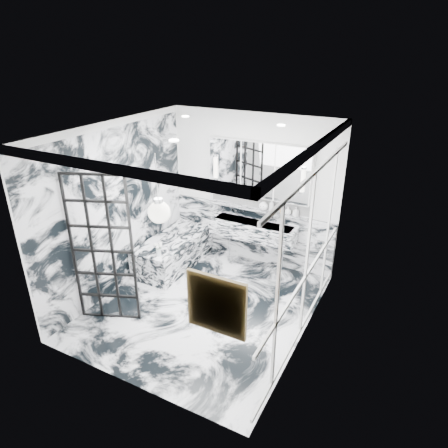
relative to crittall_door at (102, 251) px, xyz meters
The scene contains 25 objects.
floor 1.83m from the crittall_door, 37.98° to the left, with size 3.60×3.60×0.00m, color white.
ceiling 2.20m from the crittall_door, 37.98° to the left, with size 3.60×3.60×0.00m, color white.
wall_back 2.92m from the crittall_door, 67.13° to the left, with size 3.60×3.60×0.00m, color white.
wall_front 1.48m from the crittall_door, 38.96° to the right, with size 3.60×3.60×0.00m, color white.
wall_left 1.03m from the crittall_door, 117.87° to the left, with size 3.60×3.60×0.00m, color white.
wall_right 2.88m from the crittall_door, 17.93° to the left, with size 3.60×3.60×0.00m, color white.
marble_clad_back 2.95m from the crittall_door, 66.93° to the left, with size 3.18×0.05×1.05m, color white.
marble_clad_left 1.01m from the crittall_door, 117.11° to the left, with size 0.02×3.56×2.68m, color white.
panel_molding 2.86m from the crittall_door, 18.05° to the left, with size 0.03×3.40×2.30m, color white.
soap_bottle_a 3.02m from the crittall_door, 59.08° to the left, with size 0.09×0.09×0.23m, color #8C5919.
soap_bottle_b 3.28m from the crittall_door, 52.29° to the left, with size 0.08×0.08×0.17m, color #4C4C51.
soap_bottle_c 3.19m from the crittall_door, 54.31° to the left, with size 0.12×0.12×0.15m, color silver.
face_pot 2.95m from the crittall_door, 61.63° to the left, with size 0.17×0.17×0.17m, color white.
amber_bottle 3.12m from the crittall_door, 56.15° to the left, with size 0.04×0.04×0.10m, color #8C5919.
flower_vase 1.24m from the crittall_door, 83.39° to the left, with size 0.08×0.08×0.12m, color silver.
crittall_door is the anchor object (origin of this frame).
artwork 2.53m from the crittall_door, 20.58° to the right, with size 0.53×0.05×0.53m, color #D34815.
pendant_light 1.54m from the crittall_door, ahead, with size 0.26×0.26×0.26m, color white.
trough_sink 2.79m from the crittall_door, 62.27° to the left, with size 1.60×0.45×0.30m, color silver.
ledge 2.90m from the crittall_door, 63.78° to the left, with size 1.90×0.14×0.04m, color silver.
subway_tile 2.96m from the crittall_door, 64.31° to the left, with size 1.90×0.03×0.23m, color white.
mirror_cabinet 2.99m from the crittall_door, 63.83° to the left, with size 1.90×0.16×1.00m, color white.
sconce_left 2.64m from the crittall_door, 79.58° to the left, with size 0.07×0.07×0.40m, color white.
sconce_right 3.34m from the crittall_door, 50.10° to the left, with size 0.07×0.07×0.40m, color white.
bathtub 1.98m from the crittall_door, 91.37° to the left, with size 0.75×1.65×0.55m, color silver.
Camera 1 is at (2.73, -4.52, 3.84)m, focal length 32.00 mm.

